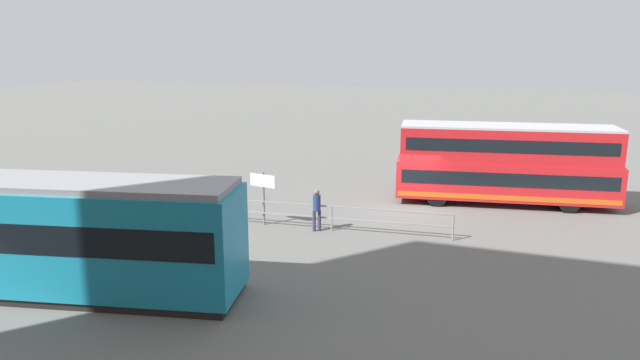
{
  "coord_description": "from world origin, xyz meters",
  "views": [
    {
      "loc": [
        -3.4,
        26.95,
        7.64
      ],
      "look_at": [
        3.16,
        4.32,
        2.19
      ],
      "focal_mm": 33.14,
      "sensor_mm": 36.0,
      "label": 1
    }
  ],
  "objects_px": {
    "tram_yellow": "(38,234)",
    "pedestrian_near_railing": "(317,207)",
    "double_decker_bus": "(505,164)",
    "info_sign": "(263,188)"
  },
  "relations": [
    {
      "from": "tram_yellow",
      "to": "pedestrian_near_railing",
      "type": "relative_size",
      "value": 7.22
    },
    {
      "from": "double_decker_bus",
      "to": "info_sign",
      "type": "bearing_deg",
      "value": 33.21
    },
    {
      "from": "pedestrian_near_railing",
      "to": "tram_yellow",
      "type": "bearing_deg",
      "value": 51.62
    },
    {
      "from": "tram_yellow",
      "to": "pedestrian_near_railing",
      "type": "distance_m",
      "value": 10.6
    },
    {
      "from": "tram_yellow",
      "to": "pedestrian_near_railing",
      "type": "xyz_separation_m",
      "value": [
        -6.56,
        -8.28,
        -0.85
      ]
    },
    {
      "from": "pedestrian_near_railing",
      "to": "info_sign",
      "type": "bearing_deg",
      "value": -4.87
    },
    {
      "from": "double_decker_bus",
      "to": "tram_yellow",
      "type": "relative_size",
      "value": 0.81
    },
    {
      "from": "pedestrian_near_railing",
      "to": "info_sign",
      "type": "height_order",
      "value": "info_sign"
    },
    {
      "from": "info_sign",
      "to": "tram_yellow",
      "type": "bearing_deg",
      "value": 64.19
    },
    {
      "from": "tram_yellow",
      "to": "pedestrian_near_railing",
      "type": "height_order",
      "value": "tram_yellow"
    }
  ]
}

